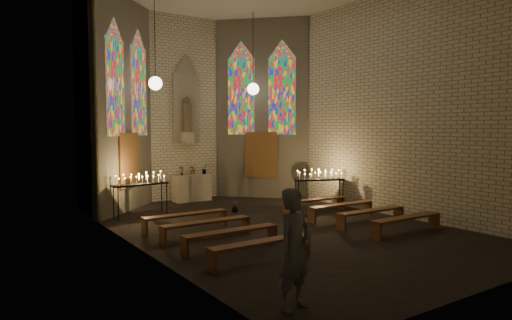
# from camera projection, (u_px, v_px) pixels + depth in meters

# --- Properties ---
(floor) EXTENTS (12.00, 12.00, 0.00)m
(floor) POSITION_uv_depth(u_px,v_px,m) (277.00, 227.00, 12.72)
(floor) COLOR black
(floor) RESTS_ON ground
(room) EXTENTS (8.22, 12.43, 7.00)m
(room) POSITION_uv_depth(u_px,v_px,m) (218.00, 99.00, 15.26)
(room) COLOR beige
(room) RESTS_ON ground
(altar) EXTENTS (1.40, 0.60, 1.00)m
(altar) POSITION_uv_depth(u_px,v_px,m) (192.00, 188.00, 17.21)
(altar) COLOR #BAB197
(altar) RESTS_ON ground
(flower_vase_left) EXTENTS (0.19, 0.13, 0.35)m
(flower_vase_left) POSITION_uv_depth(u_px,v_px,m) (182.00, 171.00, 16.87)
(flower_vase_left) COLOR #4C723F
(flower_vase_left) RESTS_ON altar
(flower_vase_center) EXTENTS (0.39, 0.35, 0.38)m
(flower_vase_center) POSITION_uv_depth(u_px,v_px,m) (193.00, 169.00, 17.27)
(flower_vase_center) COLOR #4C723F
(flower_vase_center) RESTS_ON altar
(flower_vase_right) EXTENTS (0.27, 0.24, 0.41)m
(flower_vase_right) POSITION_uv_depth(u_px,v_px,m) (205.00, 169.00, 17.37)
(flower_vase_right) COLOR #4C723F
(flower_vase_right) RESTS_ON altar
(aisle_flower_pot) EXTENTS (0.26, 0.26, 0.39)m
(aisle_flower_pot) POSITION_uv_depth(u_px,v_px,m) (235.00, 206.00, 14.93)
(aisle_flower_pot) COLOR #4C723F
(aisle_flower_pot) RESTS_ON ground
(votive_stand_left) EXTENTS (1.79, 0.64, 1.28)m
(votive_stand_left) POSITION_uv_depth(u_px,v_px,m) (141.00, 181.00, 14.15)
(votive_stand_left) COLOR black
(votive_stand_left) RESTS_ON ground
(votive_stand_right) EXTENTS (1.73, 1.03, 1.25)m
(votive_stand_right) POSITION_uv_depth(u_px,v_px,m) (319.00, 177.00, 15.66)
(votive_stand_right) COLOR black
(votive_stand_right) RESTS_ON ground
(pew_left_0) EXTENTS (2.37, 0.35, 0.45)m
(pew_left_0) POSITION_uv_depth(u_px,v_px,m) (186.00, 216.00, 12.29)
(pew_left_0) COLOR #553018
(pew_left_0) RESTS_ON ground
(pew_right_0) EXTENTS (2.37, 0.35, 0.45)m
(pew_right_0) POSITION_uv_depth(u_px,v_px,m) (315.00, 201.00, 14.83)
(pew_right_0) COLOR #553018
(pew_right_0) RESTS_ON ground
(pew_left_1) EXTENTS (2.37, 0.35, 0.45)m
(pew_left_1) POSITION_uv_depth(u_px,v_px,m) (206.00, 224.00, 11.30)
(pew_left_1) COLOR #553018
(pew_left_1) RESTS_ON ground
(pew_right_1) EXTENTS (2.37, 0.35, 0.45)m
(pew_right_1) POSITION_uv_depth(u_px,v_px,m) (341.00, 207.00, 13.84)
(pew_right_1) COLOR #553018
(pew_right_1) RESTS_ON ground
(pew_left_2) EXTENTS (2.37, 0.35, 0.45)m
(pew_left_2) POSITION_uv_depth(u_px,v_px,m) (231.00, 234.00, 10.30)
(pew_left_2) COLOR #553018
(pew_left_2) RESTS_ON ground
(pew_right_2) EXTENTS (2.37, 0.35, 0.45)m
(pew_right_2) POSITION_uv_depth(u_px,v_px,m) (371.00, 213.00, 12.84)
(pew_right_2) COLOR #553018
(pew_right_2) RESTS_ON ground
(pew_left_3) EXTENTS (2.37, 0.35, 0.45)m
(pew_left_3) POSITION_uv_depth(u_px,v_px,m) (261.00, 245.00, 9.31)
(pew_left_3) COLOR #553018
(pew_left_3) RESTS_ON ground
(pew_right_3) EXTENTS (2.37, 0.35, 0.45)m
(pew_right_3) POSITION_uv_depth(u_px,v_px,m) (407.00, 220.00, 11.84)
(pew_right_3) COLOR #553018
(pew_right_3) RESTS_ON ground
(visitor) EXTENTS (0.76, 0.60, 1.85)m
(visitor) POSITION_uv_depth(u_px,v_px,m) (295.00, 249.00, 6.88)
(visitor) COLOR #54555F
(visitor) RESTS_ON ground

